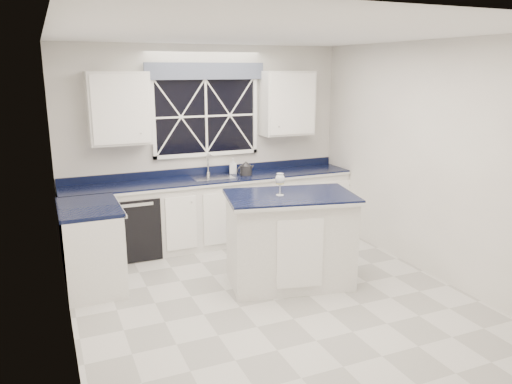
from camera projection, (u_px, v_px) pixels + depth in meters
name	position (u px, v px, depth m)	size (l,w,h in m)	color
ground	(274.00, 300.00, 5.27)	(4.50, 4.50, 0.00)	silver
back_wall	(206.00, 145.00, 6.95)	(4.00, 0.10, 2.70)	white
base_cabinets	(194.00, 218.00, 6.63)	(3.99, 1.60, 0.90)	white
countertop	(213.00, 179.00, 6.79)	(3.98, 0.64, 0.04)	black
dishwasher	(134.00, 225.00, 6.49)	(0.60, 0.58, 0.82)	black
window	(206.00, 110.00, 6.79)	(1.65, 0.09, 1.26)	black
upper_cabinets	(209.00, 106.00, 6.67)	(3.10, 0.34, 0.90)	white
faucet	(209.00, 164.00, 6.92)	(0.05, 0.20, 0.30)	silver
island	(290.00, 239.00, 5.60)	(1.54, 1.11, 1.04)	white
rug	(285.00, 255.00, 6.52)	(1.24, 0.75, 0.02)	#B3B3AE
kettle	(246.00, 169.00, 6.91)	(0.28, 0.20, 0.20)	#2C2C2E
wine_glass	(280.00, 180.00, 5.38)	(0.10, 0.10, 0.24)	silver
soap_bottle	(233.00, 166.00, 7.03)	(0.10, 0.10, 0.22)	silver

